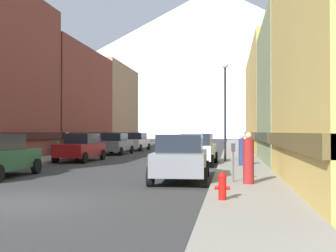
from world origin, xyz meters
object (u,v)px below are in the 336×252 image
at_px(parking_meter_near, 233,157).
at_px(car_left_2, 116,144).
at_px(potted_plant_2, 0,153).
at_px(pedestrian_0, 242,151).
at_px(pedestrian_1, 248,160).
at_px(streetlamp_right, 225,96).
at_px(car_left_3, 136,142).
at_px(potted_plant_0, 58,148).
at_px(car_right_0, 181,158).
at_px(car_right_1, 197,149).
at_px(car_left_1, 81,147).
at_px(pedestrian_2, 67,144).
at_px(fire_hydrant_near, 222,185).

bearing_deg(parking_meter_near, car_left_2, 117.18).
bearing_deg(potted_plant_2, pedestrian_0, 1.57).
xyz_separation_m(pedestrian_1, streetlamp_right, (-0.90, 10.47, 3.04)).
xyz_separation_m(car_left_3, potted_plant_0, (-3.20, -11.70, -0.20)).
distance_m(car_right_0, car_right_1, 7.82).
relative_size(car_right_0, pedestrian_0, 2.84).
bearing_deg(car_right_1, parking_meter_near, -77.54).
bearing_deg(pedestrian_1, parking_meter_near, 136.06).
height_order(parking_meter_near, pedestrian_0, pedestrian_0).
bearing_deg(car_right_0, car_left_1, 128.40).
bearing_deg(potted_plant_2, pedestrian_2, 84.36).
xyz_separation_m(car_left_3, streetlamp_right, (9.15, -16.01, 3.09)).
xyz_separation_m(car_left_2, potted_plant_2, (-3.20, -11.92, -0.19)).
bearing_deg(parking_meter_near, pedestrian_0, 85.94).
height_order(car_left_3, fire_hydrant_near, car_left_3).
relative_size(car_left_2, car_right_0, 0.99).
bearing_deg(car_right_0, fire_hydrant_near, -71.41).
xyz_separation_m(car_left_2, car_right_1, (7.60, -9.77, 0.00)).
bearing_deg(car_right_0, potted_plant_2, 152.34).
distance_m(car_right_1, streetlamp_right, 3.64).
bearing_deg(parking_meter_near, potted_plant_0, 131.72).
bearing_deg(streetlamp_right, fire_hydrant_near, -89.59).
relative_size(car_left_3, pedestrian_2, 2.57).
height_order(car_left_2, car_right_0, same).
bearing_deg(fire_hydrant_near, pedestrian_1, 76.77).
bearing_deg(car_right_1, car_right_0, -89.97).
height_order(car_left_1, car_left_3, same).
bearing_deg(car_right_1, potted_plant_0, 153.16).
relative_size(car_left_1, car_right_1, 1.00).
distance_m(car_right_1, pedestrian_0, 3.04).
distance_m(car_left_3, potted_plant_0, 12.14).
distance_m(pedestrian_2, streetlamp_right, 12.73).
relative_size(potted_plant_2, pedestrian_1, 0.59).
height_order(parking_meter_near, pedestrian_2, pedestrian_2).
bearing_deg(pedestrian_2, pedestrian_0, -30.05).
height_order(potted_plant_0, pedestrian_1, pedestrian_1).
bearing_deg(potted_plant_2, potted_plant_0, 90.00).
relative_size(car_right_0, pedestrian_1, 2.59).
distance_m(pedestrian_0, pedestrian_2, 14.44).
bearing_deg(pedestrian_2, car_right_1, -28.43).
height_order(car_left_3, pedestrian_1, pedestrian_1).
bearing_deg(streetlamp_right, parking_meter_near, -87.71).
relative_size(car_left_3, parking_meter_near, 3.37).
distance_m(car_left_1, pedestrian_2, 4.41).
bearing_deg(pedestrian_1, potted_plant_2, 151.62).
relative_size(car_left_1, pedestrian_0, 2.82).
height_order(car_right_0, potted_plant_0, car_right_0).
height_order(fire_hydrant_near, pedestrian_0, pedestrian_0).
xyz_separation_m(car_left_1, pedestrian_1, (10.05, -11.09, 0.05)).
xyz_separation_m(car_left_1, parking_meter_near, (9.55, -10.60, 0.11)).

